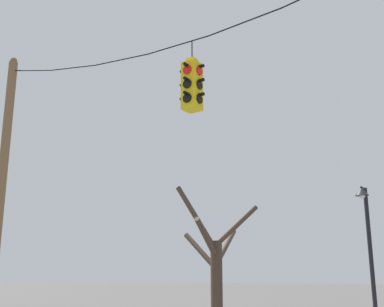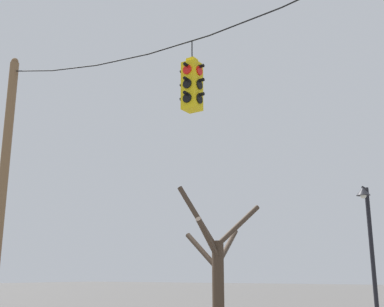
{
  "view_description": "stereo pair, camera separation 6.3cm",
  "coord_description": "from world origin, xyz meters",
  "px_view_note": "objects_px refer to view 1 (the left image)",
  "views": [
    {
      "loc": [
        5.41,
        -7.59,
        2.11
      ],
      "look_at": [
        0.38,
        0.3,
        4.46
      ],
      "focal_mm": 45.0,
      "sensor_mm": 36.0,
      "label": 1
    },
    {
      "loc": [
        5.46,
        -7.55,
        2.11
      ],
      "look_at": [
        0.38,
        0.3,
        4.46
      ],
      "focal_mm": 45.0,
      "sensor_mm": 36.0,
      "label": 2
    }
  ],
  "objects_px": {
    "traffic_light_over_intersection": "(192,86)",
    "utility_pole_left": "(0,199)",
    "street_lamp": "(368,238)",
    "bare_tree": "(215,265)"
  },
  "relations": [
    {
      "from": "traffic_light_over_intersection",
      "to": "utility_pole_left",
      "type": "bearing_deg",
      "value": 180.0
    },
    {
      "from": "utility_pole_left",
      "to": "traffic_light_over_intersection",
      "type": "distance_m",
      "value": 6.3
    },
    {
      "from": "utility_pole_left",
      "to": "street_lamp",
      "type": "height_order",
      "value": "utility_pole_left"
    },
    {
      "from": "utility_pole_left",
      "to": "traffic_light_over_intersection",
      "type": "bearing_deg",
      "value": -0.0
    },
    {
      "from": "bare_tree",
      "to": "utility_pole_left",
      "type": "bearing_deg",
      "value": -108.48
    },
    {
      "from": "traffic_light_over_intersection",
      "to": "bare_tree",
      "type": "height_order",
      "value": "traffic_light_over_intersection"
    },
    {
      "from": "traffic_light_over_intersection",
      "to": "bare_tree",
      "type": "relative_size",
      "value": 0.29
    },
    {
      "from": "traffic_light_over_intersection",
      "to": "street_lamp",
      "type": "relative_size",
      "value": 0.34
    },
    {
      "from": "street_lamp",
      "to": "bare_tree",
      "type": "height_order",
      "value": "bare_tree"
    },
    {
      "from": "utility_pole_left",
      "to": "traffic_light_over_intersection",
      "type": "height_order",
      "value": "utility_pole_left"
    }
  ]
}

